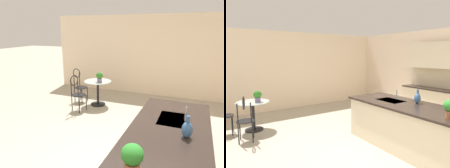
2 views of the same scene
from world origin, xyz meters
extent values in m
plane|color=#B2A893|center=(0.00, 0.00, 0.00)|extent=(40.00, 40.00, 0.00)
cube|color=beige|center=(-4.26, 0.00, 1.35)|extent=(0.12, 7.80, 2.70)
cube|color=beige|center=(0.30, 0.85, 0.44)|extent=(2.70, 0.96, 0.88)
cube|color=#2D231E|center=(0.30, 0.85, 0.90)|extent=(2.80, 1.06, 0.04)
cube|color=#B2B5BA|center=(-0.25, 0.85, 0.91)|extent=(0.56, 0.40, 0.03)
cylinder|color=black|center=(-2.59, -1.55, 0.01)|extent=(0.44, 0.44, 0.03)
cylinder|color=black|center=(-2.59, -1.55, 0.38)|extent=(0.07, 0.07, 0.69)
cylinder|color=#B2C6C1|center=(-2.59, -1.55, 0.73)|extent=(0.80, 0.80, 0.01)
cylinder|color=black|center=(-2.77, -2.01, 0.23)|extent=(0.03, 0.03, 0.45)
cylinder|color=black|center=(-2.50, -2.05, 0.23)|extent=(0.03, 0.03, 0.45)
cylinder|color=black|center=(-2.82, -2.29, 0.23)|extent=(0.03, 0.03, 0.45)
cylinder|color=black|center=(-2.54, -2.33, 0.23)|extent=(0.03, 0.03, 0.45)
cylinder|color=black|center=(-2.66, -2.17, 0.46)|extent=(0.43, 0.43, 0.02)
cylinder|color=black|center=(-2.81, -2.30, 0.68)|extent=(0.03, 0.03, 0.45)
cylinder|color=black|center=(-2.55, -2.34, 0.68)|extent=(0.03, 0.03, 0.45)
torus|color=black|center=(-2.68, -2.32, 0.90)|extent=(0.06, 0.28, 0.28)
cylinder|color=black|center=(-2.15, -1.93, 0.23)|extent=(0.03, 0.03, 0.45)
cylinder|color=black|center=(-2.08, -1.66, 0.23)|extent=(0.03, 0.03, 0.45)
cylinder|color=black|center=(-1.87, -2.00, 0.23)|extent=(0.03, 0.03, 0.45)
cylinder|color=black|center=(-1.81, -1.73, 0.23)|extent=(0.03, 0.03, 0.45)
cylinder|color=black|center=(-1.98, -1.83, 0.46)|extent=(0.46, 0.46, 0.02)
cylinder|color=black|center=(-1.86, -1.99, 0.68)|extent=(0.03, 0.03, 0.45)
cylinder|color=black|center=(-1.80, -1.74, 0.68)|extent=(0.03, 0.03, 0.45)
torus|color=black|center=(-1.83, -1.87, 0.90)|extent=(0.28, 0.09, 0.28)
cylinder|color=#B2B5BA|center=(-0.25, 1.03, 1.03)|extent=(0.02, 0.02, 0.22)
cylinder|color=#7A669E|center=(-2.50, -1.44, 0.79)|extent=(0.14, 0.14, 0.11)
ellipsoid|color=#2C7120|center=(-2.50, -1.44, 0.93)|extent=(0.20, 0.20, 0.18)
cylinder|color=#9E603D|center=(1.15, 0.65, 0.98)|extent=(0.14, 0.14, 0.12)
ellipsoid|color=#2A812B|center=(1.15, 0.65, 1.12)|extent=(0.21, 0.21, 0.19)
ellipsoid|color=#386099|center=(0.25, 1.08, 1.02)|extent=(0.13, 0.13, 0.21)
cylinder|color=#386099|center=(0.25, 1.08, 1.17)|extent=(0.04, 0.04, 0.08)
camera|label=1|loc=(2.76, 1.11, 2.23)|focal=33.47mm
camera|label=2|loc=(2.79, -2.54, 1.91)|focal=33.06mm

